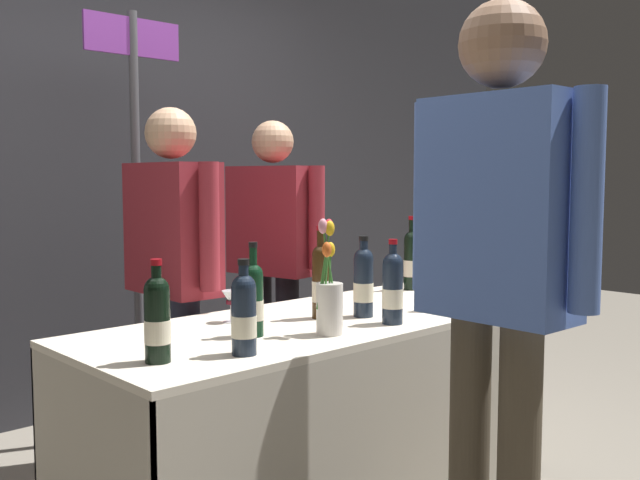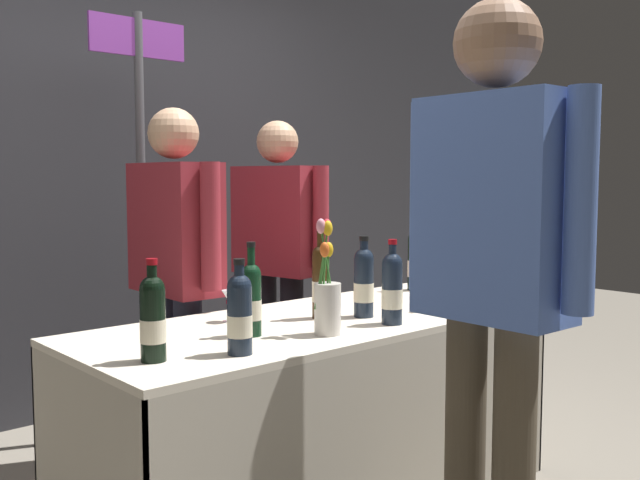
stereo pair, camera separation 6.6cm
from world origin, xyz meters
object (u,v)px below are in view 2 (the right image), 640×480
taster_foreground_right (493,251)px  booth_signpost (141,179)px  tasting_table (320,375)px  wine_glass_near_vendor (231,299)px  featured_wine_bottle (321,280)px  display_bottle_0 (415,260)px  flower_vase (327,297)px  vendor_presenter (278,243)px

taster_foreground_right → booth_signpost: booth_signpost is taller
tasting_table → booth_signpost: size_ratio=0.92×
wine_glass_near_vendor → booth_signpost: size_ratio=0.06×
booth_signpost → tasting_table: bearing=-84.4°
featured_wine_bottle → display_bottle_0: bearing=14.8°
tasting_table → flower_vase: bearing=-126.7°
tasting_table → display_bottle_0: 0.90m
featured_wine_bottle → vendor_presenter: bearing=60.8°
flower_vase → vendor_presenter: vendor_presenter is taller
tasting_table → taster_foreground_right: (-0.10, -0.83, 0.55)m
tasting_table → display_bottle_0: display_bottle_0 is taller
wine_glass_near_vendor → vendor_presenter: 1.06m
tasting_table → flower_vase: 0.44m
wine_glass_near_vendor → taster_foreground_right: 1.06m
featured_wine_bottle → flower_vase: bearing=-127.4°
featured_wine_bottle → display_bottle_0: size_ratio=1.00×
flower_vase → vendor_presenter: 1.29m
tasting_table → taster_foreground_right: taster_foreground_right is taller
display_bottle_0 → taster_foreground_right: size_ratio=0.20×
tasting_table → wine_glass_near_vendor: bearing=147.7°
vendor_presenter → wine_glass_near_vendor: bearing=-58.1°
featured_wine_bottle → flower_vase: flower_vase is taller
tasting_table → booth_signpost: booth_signpost is taller
flower_vase → display_bottle_0: bearing=24.3°
display_bottle_0 → vendor_presenter: vendor_presenter is taller
display_bottle_0 → booth_signpost: 1.38m
tasting_table → featured_wine_bottle: (0.01, 0.01, 0.36)m
vendor_presenter → booth_signpost: size_ratio=0.76×
wine_glass_near_vendor → flower_vase: 0.42m
tasting_table → wine_glass_near_vendor: 0.45m
tasting_table → featured_wine_bottle: 0.37m
display_bottle_0 → vendor_presenter: size_ratio=0.23×
tasting_table → taster_foreground_right: size_ratio=1.07×
display_bottle_0 → flower_vase: 1.06m
wine_glass_near_vendor → taster_foreground_right: size_ratio=0.07×
featured_wine_bottle → booth_signpost: (-0.12, 1.17, 0.38)m
flower_vase → taster_foreground_right: size_ratio=0.23×
wine_glass_near_vendor → flower_vase: size_ratio=0.30×
flower_vase → vendor_presenter: bearing=59.0°
featured_wine_bottle → flower_vase: (-0.17, -0.23, -0.02)m
wine_glass_near_vendor → taster_foreground_right: taster_foreground_right is taller
taster_foreground_right → display_bottle_0: bearing=-38.9°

